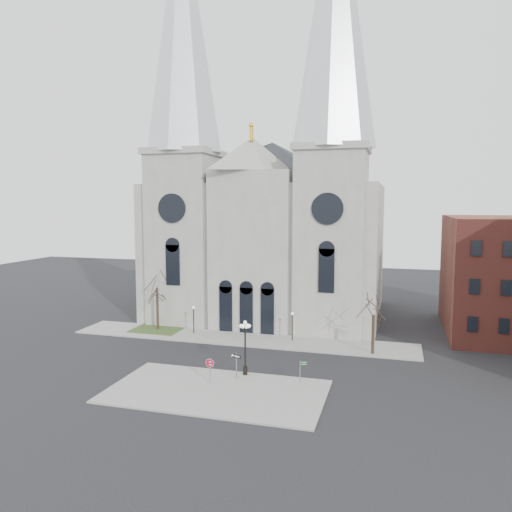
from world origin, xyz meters
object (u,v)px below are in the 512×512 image
(globe_lamp, at_px, (245,341))
(street_name_sign, at_px, (301,369))
(stop_sign, at_px, (210,365))
(one_way_sign, at_px, (236,361))

(globe_lamp, height_order, street_name_sign, globe_lamp)
(stop_sign, bearing_deg, one_way_sign, 64.77)
(stop_sign, distance_m, street_name_sign, 7.88)
(globe_lamp, bearing_deg, one_way_sign, -110.40)
(globe_lamp, relative_size, one_way_sign, 2.15)
(stop_sign, xyz_separation_m, one_way_sign, (1.85, 1.69, -0.02))
(stop_sign, bearing_deg, street_name_sign, 39.22)
(one_way_sign, height_order, street_name_sign, one_way_sign)
(one_way_sign, bearing_deg, stop_sign, -114.72)
(stop_sign, xyz_separation_m, street_name_sign, (7.54, 2.27, -0.41))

